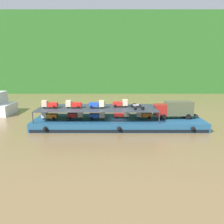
% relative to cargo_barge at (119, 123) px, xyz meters
% --- Properties ---
extents(ground_plane, '(400.00, 400.00, 0.00)m').
position_rel_cargo_barge_xyz_m(ground_plane, '(0.00, 0.02, -0.75)').
color(ground_plane, brown).
extents(hillside_far_bank, '(127.71, 32.97, 30.57)m').
position_rel_cargo_barge_xyz_m(hillside_far_bank, '(0.00, 62.36, 16.47)').
color(hillside_far_bank, '#286023').
rests_on(hillside_far_bank, ground).
extents(cargo_barge, '(30.25, 9.15, 1.50)m').
position_rel_cargo_barge_xyz_m(cargo_barge, '(0.00, 0.00, 0.00)').
color(cargo_barge, navy).
rests_on(cargo_barge, ground).
extents(covered_lorry, '(7.93, 2.59, 3.10)m').
position_rel_cargo_barge_xyz_m(covered_lorry, '(10.14, 0.20, 2.45)').
color(covered_lorry, maroon).
rests_on(covered_lorry, cargo_barge).
extents(cargo_rack, '(21.05, 7.78, 2.00)m').
position_rel_cargo_barge_xyz_m(cargo_rack, '(-3.80, 0.02, 2.69)').
color(cargo_rack, '#2D333D').
rests_on(cargo_rack, cargo_barge).
extents(mini_truck_lower_stern, '(2.79, 1.28, 1.38)m').
position_rel_cargo_barge_xyz_m(mini_truck_lower_stern, '(-12.39, -0.56, 1.44)').
color(mini_truck_lower_stern, orange).
rests_on(mini_truck_lower_stern, cargo_barge).
extents(mini_truck_lower_aft, '(2.77, 1.25, 1.38)m').
position_rel_cargo_barge_xyz_m(mini_truck_lower_aft, '(-7.77, 0.09, 1.44)').
color(mini_truck_lower_aft, red).
rests_on(mini_truck_lower_aft, cargo_barge).
extents(mini_truck_lower_mid, '(2.77, 1.25, 1.38)m').
position_rel_cargo_barge_xyz_m(mini_truck_lower_mid, '(-3.78, -0.44, 1.44)').
color(mini_truck_lower_mid, '#1E47B7').
rests_on(mini_truck_lower_mid, cargo_barge).
extents(mini_truck_lower_fore, '(2.76, 1.23, 1.38)m').
position_rel_cargo_barge_xyz_m(mini_truck_lower_fore, '(0.66, 0.55, 1.44)').
color(mini_truck_lower_fore, red).
rests_on(mini_truck_lower_fore, cargo_barge).
extents(mini_truck_lower_bow, '(2.76, 1.23, 1.38)m').
position_rel_cargo_barge_xyz_m(mini_truck_lower_bow, '(4.63, 0.28, 1.44)').
color(mini_truck_lower_bow, orange).
rests_on(mini_truck_lower_bow, cargo_barge).
extents(mini_truck_upper_stern, '(2.74, 1.20, 1.38)m').
position_rel_cargo_barge_xyz_m(mini_truck_upper_stern, '(-12.27, -0.41, 3.44)').
color(mini_truck_upper_stern, red).
rests_on(mini_truck_upper_stern, cargo_rack).
extents(mini_truck_upper_mid, '(2.75, 1.21, 1.38)m').
position_rel_cargo_barge_xyz_m(mini_truck_upper_mid, '(-8.05, -0.32, 3.44)').
color(mini_truck_upper_mid, red).
rests_on(mini_truck_upper_mid, cargo_rack).
extents(mini_truck_upper_fore, '(2.79, 1.29, 1.38)m').
position_rel_cargo_barge_xyz_m(mini_truck_upper_fore, '(-3.81, -0.37, 3.44)').
color(mini_truck_upper_fore, '#1E47B7').
rests_on(mini_truck_upper_fore, cargo_rack).
extents(mini_truck_upper_bow, '(2.74, 1.20, 1.38)m').
position_rel_cargo_barge_xyz_m(mini_truck_upper_bow, '(0.38, 0.64, 3.44)').
color(mini_truck_upper_bow, red).
rests_on(mini_truck_upper_bow, cargo_rack).
extents(motorcycle_upper_port, '(1.90, 0.55, 0.87)m').
position_rel_cargo_barge_xyz_m(motorcycle_upper_port, '(3.45, -2.31, 3.18)').
color(motorcycle_upper_port, black).
rests_on(motorcycle_upper_port, cargo_rack).
extents(motorcycle_upper_centre, '(1.90, 0.55, 0.87)m').
position_rel_cargo_barge_xyz_m(motorcycle_upper_centre, '(3.12, 0.02, 3.18)').
color(motorcycle_upper_centre, black).
rests_on(motorcycle_upper_centre, cargo_rack).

